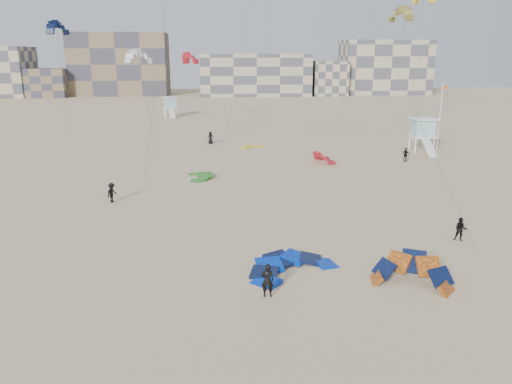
{
  "coord_description": "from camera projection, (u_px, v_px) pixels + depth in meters",
  "views": [
    {
      "loc": [
        -1.22,
        -22.29,
        11.9
      ],
      "look_at": [
        0.93,
        6.0,
        4.05
      ],
      "focal_mm": 35.0,
      "sensor_mm": 36.0,
      "label": 1
    }
  ],
  "objects": [
    {
      "name": "lifeguard_tower_far",
      "position": [
        170.0,
        107.0,
        97.38
      ],
      "size": [
        3.26,
        5.63,
        3.91
      ],
      "rotation": [
        0.0,
        0.0,
        0.2
      ],
      "color": "white",
      "rests_on": "ground"
    },
    {
      "name": "kite_ground_green",
      "position": [
        199.0,
        178.0,
        49.85
      ],
      "size": [
        4.45,
        4.23,
        1.42
      ],
      "primitive_type": null,
      "rotation": [
        0.17,
        0.0,
        -1.43
      ],
      "color": "#237725",
      "rests_on": "ground"
    },
    {
      "name": "kitesurfer_e",
      "position": [
        210.0,
        138.0,
        68.38
      ],
      "size": [
        0.85,
        0.58,
        1.69
      ],
      "primitive_type": "imported",
      "rotation": [
        0.0,
        0.0,
        -0.05
      ],
      "color": "black",
      "rests_on": "ground"
    },
    {
      "name": "kite_fly_grey",
      "position": [
        139.0,
        58.0,
        56.13
      ],
      "size": [
        4.69,
        8.54,
        11.74
      ],
      "rotation": [
        0.0,
        0.0,
        0.68
      ],
      "color": "silver",
      "rests_on": "ground"
    },
    {
      "name": "condo_east",
      "position": [
        384.0,
        67.0,
        153.06
      ],
      "size": [
        26.0,
        14.0,
        16.0
      ],
      "primitive_type": "cube",
      "color": "tan",
      "rests_on": "ground"
    },
    {
      "name": "flagpole",
      "position": [
        440.0,
        116.0,
        61.86
      ],
      "size": [
        0.7,
        0.11,
        8.57
      ],
      "color": "white",
      "rests_on": "ground"
    },
    {
      "name": "kite_ground_red_far",
      "position": [
        324.0,
        162.0,
        56.91
      ],
      "size": [
        4.46,
        4.4,
        3.6
      ],
      "primitive_type": null,
      "rotation": [
        0.77,
        0.0,
        1.86
      ],
      "color": "red",
      "rests_on": "ground"
    },
    {
      "name": "lifeguard_tower_near",
      "position": [
        422.0,
        135.0,
        62.56
      ],
      "size": [
        3.15,
        5.87,
        4.26
      ],
      "rotation": [
        0.0,
        0.0,
        -0.05
      ],
      "color": "white",
      "rests_on": "ground"
    },
    {
      "name": "kite_ground_yellow",
      "position": [
        252.0,
        148.0,
        65.78
      ],
      "size": [
        3.7,
        3.78,
        0.54
      ],
      "primitive_type": null,
      "rotation": [
        0.05,
        0.0,
        0.41
      ],
      "color": "yellow",
      "rests_on": "ground"
    },
    {
      "name": "kitesurfer_c",
      "position": [
        112.0,
        193.0,
        41.3
      ],
      "size": [
        1.03,
        1.23,
        1.65
      ],
      "primitive_type": "imported",
      "rotation": [
        0.0,
        0.0,
        1.1
      ],
      "color": "black",
      "rests_on": "ground"
    },
    {
      "name": "kitesurfer_f",
      "position": [
        416.0,
        129.0,
        76.19
      ],
      "size": [
        0.85,
        1.63,
        1.68
      ],
      "primitive_type": "imported",
      "rotation": [
        0.0,
        0.0,
        -1.33
      ],
      "color": "black",
      "rests_on": "ground"
    },
    {
      "name": "kitesurfer_b",
      "position": [
        461.0,
        229.0,
        32.75
      ],
      "size": [
        0.96,
        0.88,
        1.59
      ],
      "primitive_type": "imported",
      "rotation": [
        0.0,
        0.0,
        -0.45
      ],
      "color": "black",
      "rests_on": "ground"
    },
    {
      "name": "condo_fill_right",
      "position": [
        329.0,
        78.0,
        148.7
      ],
      "size": [
        10.0,
        10.0,
        10.0
      ],
      "primitive_type": "cube",
      "color": "tan",
      "rests_on": "ground"
    },
    {
      "name": "ground",
      "position": [
        246.0,
        303.0,
        24.69
      ],
      "size": [
        320.0,
        320.0,
        0.0
      ],
      "primitive_type": "plane",
      "color": "tan",
      "rests_on": "ground"
    },
    {
      "name": "kite_ground_orange",
      "position": [
        411.0,
        285.0,
        26.67
      ],
      "size": [
        5.73,
        5.71,
        4.32
      ],
      "primitive_type": null,
      "rotation": [
        0.84,
        0.0,
        -0.45
      ],
      "color": "orange",
      "rests_on": "ground"
    },
    {
      "name": "condo_west_b",
      "position": [
        120.0,
        64.0,
        148.86
      ],
      "size": [
        28.0,
        14.0,
        18.0
      ],
      "primitive_type": "cube",
      "color": "#766147",
      "rests_on": "ground"
    },
    {
      "name": "kite_fly_olive",
      "position": [
        401.0,
        16.0,
        60.58
      ],
      "size": [
        4.41,
        11.9,
        16.62
      ],
      "rotation": [
        0.0,
        0.0,
        -1.12
      ],
      "color": "olive",
      "rests_on": "ground"
    },
    {
      "name": "kite_fly_red",
      "position": [
        190.0,
        59.0,
        84.67
      ],
      "size": [
        5.44,
        10.55,
        11.78
      ],
      "rotation": [
        0.0,
        0.0,
        2.14
      ],
      "color": "red",
      "rests_on": "ground"
    },
    {
      "name": "condo_fill_left",
      "position": [
        47.0,
        83.0,
        142.96
      ],
      "size": [
        12.0,
        10.0,
        8.0
      ],
      "primitive_type": "cube",
      "color": "#766147",
      "rests_on": "ground"
    },
    {
      "name": "kite_fly_navy",
      "position": [
        57.0,
        29.0,
        68.54
      ],
      "size": [
        5.1,
        10.97,
        15.64
      ],
      "rotation": [
        0.0,
        0.0,
        1.14
      ],
      "color": "#0B1A3B",
      "rests_on": "ground"
    },
    {
      "name": "kitesurfer_d",
      "position": [
        406.0,
        155.0,
        57.07
      ],
      "size": [
        0.92,
        0.96,
        1.6
      ],
      "primitive_type": "imported",
      "rotation": [
        0.0,
        0.0,
        2.3
      ],
      "color": "black",
      "rests_on": "ground"
    },
    {
      "name": "kite_ground_blue",
      "position": [
        291.0,
        270.0,
        28.5
      ],
      "size": [
        7.07,
        7.16,
        1.89
      ],
      "primitive_type": null,
      "rotation": [
        0.17,
        0.0,
        0.54
      ],
      "color": "#003EE1",
      "rests_on": "ground"
    },
    {
      "name": "kitesurfer_main",
      "position": [
        267.0,
        280.0,
        25.15
      ],
      "size": [
        0.68,
        0.48,
        1.79
      ],
      "primitive_type": "imported",
      "rotation": [
        0.0,
        0.0,
        3.07
      ],
      "color": "black",
      "rests_on": "ground"
    },
    {
      "name": "condo_mid",
      "position": [
        255.0,
        75.0,
        148.74
      ],
      "size": [
        32.0,
        16.0,
        12.0
      ],
      "primitive_type": "cube",
      "color": "tan",
      "rests_on": "ground"
    }
  ]
}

